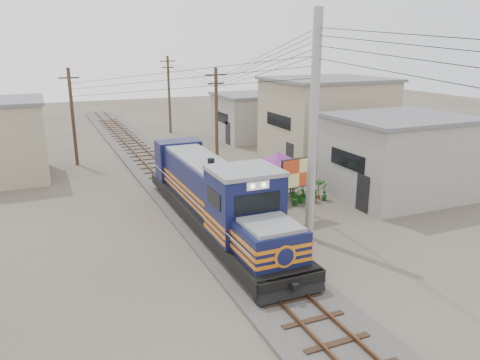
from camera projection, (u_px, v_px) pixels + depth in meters
name	position (u px, v px, depth m)	size (l,w,h in m)	color
ground	(234.00, 247.00, 20.53)	(120.00, 120.00, 0.00)	#473F35
ballast	(173.00, 185.00, 29.32)	(3.60, 70.00, 0.16)	#595651
track	(172.00, 182.00, 29.27)	(1.15, 70.00, 0.12)	#51331E
locomotive	(216.00, 197.00, 22.06)	(2.72, 14.80, 3.67)	black
utility_pole_main	(313.00, 130.00, 20.04)	(0.40, 0.40, 10.00)	#9E9B93
wooden_pole_mid	(216.00, 115.00, 33.56)	(1.60, 0.24, 7.00)	#4C3826
wooden_pole_far	(169.00, 93.00, 45.95)	(1.60, 0.24, 7.50)	#4C3826
wooden_pole_left	(73.00, 115.00, 33.46)	(1.60, 0.24, 7.00)	#4C3826
power_lines	(172.00, 63.00, 25.86)	(9.65, 19.00, 3.30)	black
shophouse_front	(398.00, 156.00, 26.91)	(7.35, 6.30, 4.70)	gray
shophouse_mid	(326.00, 120.00, 35.01)	(8.40, 7.35, 6.20)	gray
shophouse_back	(252.00, 116.00, 43.53)	(6.30, 6.30, 4.20)	gray
billboard	(299.00, 174.00, 23.17)	(2.06, 0.38, 3.19)	#99999E
market_umbrella	(278.00, 157.00, 26.59)	(2.62, 2.62, 2.68)	black
vendor	(291.00, 180.00, 27.62)	(0.60, 0.40, 1.65)	black
plant_nursery	(288.00, 191.00, 26.77)	(3.49, 3.17, 1.05)	#1A4E16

